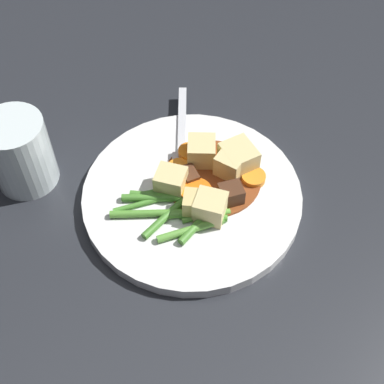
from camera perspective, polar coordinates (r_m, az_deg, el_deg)
ground_plane at (r=0.62m, az=0.00°, el=-0.84°), size 3.00×3.00×0.00m
dinner_plate at (r=0.62m, az=0.00°, el=-0.42°), size 0.25×0.25×0.02m
stew_sauce at (r=0.62m, az=2.35°, el=1.49°), size 0.11×0.11×0.00m
carrot_slice_0 at (r=0.62m, az=-1.34°, el=2.41°), size 0.04×0.04×0.01m
carrot_slice_1 at (r=0.62m, az=6.62°, el=1.55°), size 0.04×0.04×0.01m
carrot_slice_2 at (r=0.60m, az=0.17°, el=-0.27°), size 0.04×0.04×0.01m
carrot_slice_3 at (r=0.64m, az=-0.30°, el=4.15°), size 0.04×0.04×0.01m
potato_chunk_0 at (r=0.63m, az=1.01°, el=4.33°), size 0.05×0.05×0.03m
potato_chunk_1 at (r=0.58m, az=0.41°, el=-1.33°), size 0.04×0.04×0.03m
potato_chunk_2 at (r=0.62m, az=5.01°, el=3.68°), size 0.04×0.05×0.03m
potato_chunk_3 at (r=0.60m, az=-2.28°, el=1.17°), size 0.04×0.04×0.03m
potato_chunk_4 at (r=0.62m, az=4.13°, el=2.91°), size 0.04×0.04×0.03m
potato_chunk_5 at (r=0.58m, az=1.97°, el=-1.62°), size 0.04×0.04×0.03m
meat_chunk_0 at (r=0.61m, az=-0.26°, el=1.74°), size 0.02×0.03×0.02m
meat_chunk_1 at (r=0.59m, az=4.19°, el=-0.27°), size 0.03×0.03×0.02m
green_bean_0 at (r=0.60m, az=-4.16°, el=-0.43°), size 0.04×0.05×0.01m
green_bean_1 at (r=0.58m, az=-2.95°, el=-2.77°), size 0.07×0.02×0.01m
green_bean_2 at (r=0.57m, az=-0.14°, el=-4.05°), size 0.07×0.04×0.01m
green_bean_3 at (r=0.58m, az=0.76°, el=-3.31°), size 0.06×0.02×0.01m
green_bean_4 at (r=0.59m, az=1.54°, el=-2.59°), size 0.05×0.03×0.01m
green_bean_5 at (r=0.59m, az=-4.82°, el=-2.32°), size 0.07×0.06×0.01m
green_bean_6 at (r=0.60m, az=-5.25°, el=-1.21°), size 0.07×0.03×0.01m
green_bean_7 at (r=0.58m, az=1.22°, el=-2.70°), size 0.04×0.04×0.01m
green_bean_8 at (r=0.59m, az=-0.42°, el=-2.34°), size 0.05×0.04×0.01m
green_bean_9 at (r=0.61m, az=-3.49°, el=0.04°), size 0.07×0.04×0.01m
green_bean_10 at (r=0.60m, az=-3.83°, el=-0.64°), size 0.07×0.06×0.01m
fork at (r=0.66m, az=-1.11°, el=5.61°), size 0.13×0.14×0.00m
water_glass at (r=0.64m, az=-17.99°, el=4.04°), size 0.07×0.07×0.09m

